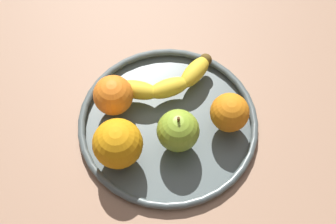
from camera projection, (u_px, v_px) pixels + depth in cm
name	position (u px, v px, depth cm)	size (l,w,h in cm)	color
ground_plane	(168.00, 131.00, 88.71)	(120.37, 120.37, 4.00)	#9E775B
fruit_bowl	(168.00, 123.00, 86.17)	(30.21, 30.21, 1.80)	#4D5959
banana	(169.00, 82.00, 87.28)	(17.01, 10.25, 3.16)	yellow
apple	(178.00, 131.00, 80.65)	(6.83, 6.83, 7.63)	#89AD30
orange_center	(113.00, 95.00, 83.96)	(6.66, 6.66, 6.66)	orange
orange_back_right	(230.00, 110.00, 82.70)	(6.40, 6.40, 6.40)	orange
orange_back_left	(118.00, 144.00, 78.95)	(7.90, 7.90, 7.90)	orange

